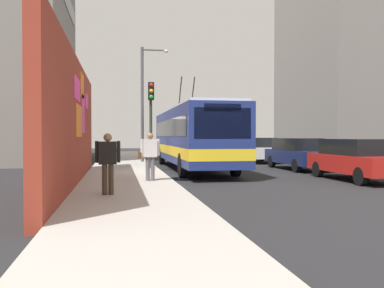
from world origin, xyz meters
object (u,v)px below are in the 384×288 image
parked_car_navy (297,153)px  traffic_light (151,110)px  pedestrian_near_wall (108,159)px  parked_car_black (233,147)px  parked_car_white (258,149)px  parked_car_red (356,159)px  street_lamp (145,96)px  pedestrian_at_curb (150,153)px  city_bus (192,135)px

parked_car_navy → traffic_light: traffic_light is taller
pedestrian_near_wall → traffic_light: traffic_light is taller
parked_car_navy → parked_car_black: 11.90m
parked_car_white → pedestrian_near_wall: (-14.72, 9.19, 0.26)m
parked_car_red → street_lamp: street_lamp is taller
parked_car_black → pedestrian_near_wall: (-20.57, 9.19, 0.26)m
pedestrian_at_curb → pedestrian_near_wall: pedestrian_at_curb is taller
parked_car_red → parked_car_black: (17.20, 0.00, -0.00)m
parked_car_red → traffic_light: size_ratio=1.14×
parked_car_red → parked_car_white: 11.35m
parked_car_red → street_lamp: bearing=33.8°
parked_car_black → traffic_light: size_ratio=1.06×
parked_car_black → pedestrian_at_curb: (-17.30, 7.83, 0.28)m
parked_car_navy → street_lamp: bearing=52.5°
city_bus → pedestrian_near_wall: 10.54m
pedestrian_near_wall → street_lamp: street_lamp is taller
traffic_light → pedestrian_at_curb: bearing=175.1°
parked_car_black → pedestrian_near_wall: size_ratio=2.71×
pedestrian_at_curb → pedestrian_near_wall: (-3.27, 1.35, -0.02)m
city_bus → traffic_light: size_ratio=3.06×
parked_car_red → parked_car_black: size_ratio=1.07×
parked_car_white → parked_car_navy: bearing=180.0°
pedestrian_at_curb → traffic_light: size_ratio=0.40×
city_bus → parked_car_white: size_ratio=2.61×
parked_car_red → pedestrian_near_wall: bearing=110.1°
traffic_light → parked_car_white: bearing=-51.7°
parked_car_navy → traffic_light: size_ratio=1.16×
parked_car_white → pedestrian_at_curb: bearing=145.6°
city_bus → street_lamp: 5.50m
parked_car_red → parked_car_white: (11.35, 0.00, 0.00)m
parked_car_red → pedestrian_at_curb: bearing=90.7°
parked_car_red → pedestrian_at_curb: pedestrian_at_curb is taller
parked_car_navy → traffic_light: (0.23, 7.35, 2.09)m
city_bus → traffic_light: (-0.83, 2.15, 1.20)m
pedestrian_at_curb → parked_car_white: bearing=-34.4°
parked_car_navy → pedestrian_at_curb: 9.52m
pedestrian_at_curb → traffic_light: traffic_light is taller
parked_car_black → pedestrian_at_curb: bearing=155.6°
parked_car_navy → pedestrian_at_curb: size_ratio=2.90×
city_bus → pedestrian_at_curb: bearing=157.8°
pedestrian_near_wall → parked_car_white: bearing=-32.0°
city_bus → pedestrian_near_wall: bearing=157.7°
pedestrian_near_wall → traffic_light: (8.90, -1.84, 1.83)m
parked_car_navy → traffic_light: 7.65m
parked_car_black → traffic_light: (-11.67, 7.35, 2.09)m
city_bus → parked_car_navy: size_ratio=2.62×
city_bus → pedestrian_at_curb: city_bus is taller
city_bus → parked_car_navy: city_bus is taller
parked_car_white → parked_car_black: size_ratio=1.10×
parked_car_red → street_lamp: 13.49m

